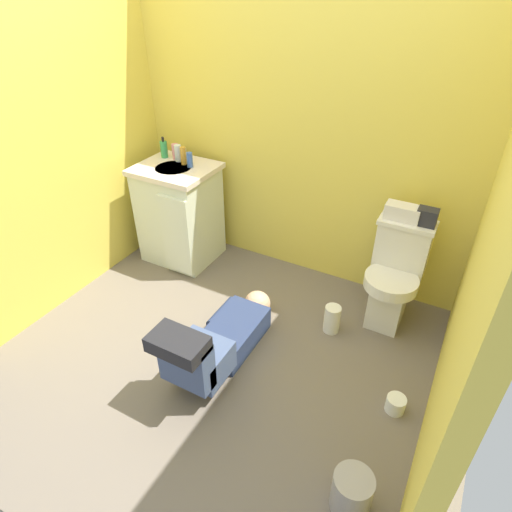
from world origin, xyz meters
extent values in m
cube|color=#6C6156|center=(0.00, 0.00, -0.02)|extent=(3.09, 2.99, 0.04)
cube|color=#E4CC4C|center=(0.00, 1.03, 1.20)|extent=(2.75, 0.08, 2.40)
cube|color=#E4CC4C|center=(-1.34, 0.00, 1.20)|extent=(0.08, 1.99, 2.40)
cube|color=#E4CC4C|center=(1.34, 0.00, 1.20)|extent=(0.08, 1.99, 2.40)
cube|color=white|center=(0.89, 0.66, 0.19)|extent=(0.22, 0.30, 0.38)
cylinder|color=white|center=(0.89, 0.60, 0.38)|extent=(0.35, 0.35, 0.08)
cube|color=white|center=(0.89, 0.79, 0.55)|extent=(0.34, 0.17, 0.34)
cube|color=white|center=(0.89, 0.79, 0.73)|extent=(0.36, 0.19, 0.03)
cube|color=silver|center=(-0.87, 0.66, 0.39)|extent=(0.56, 0.48, 0.78)
cube|color=silver|center=(-0.87, 0.66, 0.80)|extent=(0.60, 0.52, 0.04)
cylinder|color=silver|center=(-0.87, 0.64, 0.79)|extent=(0.28, 0.28, 0.05)
cube|color=silver|center=(-0.72, 0.41, 0.37)|extent=(0.26, 0.03, 0.66)
cylinder|color=silver|center=(-0.87, 0.80, 0.87)|extent=(0.02, 0.02, 0.10)
cube|color=navy|center=(0.06, -0.04, 0.09)|extent=(0.29, 0.52, 0.17)
sphere|color=tan|center=(0.06, 0.29, 0.10)|extent=(0.19, 0.19, 0.19)
cube|color=#415178|center=(0.06, -0.40, 0.18)|extent=(0.31, 0.28, 0.20)
cube|color=#415178|center=(0.06, -0.54, 0.30)|extent=(0.31, 0.12, 0.32)
cube|color=black|center=(0.06, -0.59, 0.47)|extent=(0.31, 0.19, 0.09)
cylinder|color=navy|center=(-0.13, 0.12, 0.06)|extent=(0.08, 0.30, 0.08)
cube|color=silver|center=(0.84, 0.79, 0.80)|extent=(0.22, 0.11, 0.10)
cube|color=#26262D|center=(0.99, 0.79, 0.81)|extent=(0.12, 0.09, 0.11)
cylinder|color=#359D57|center=(-1.06, 0.78, 0.89)|extent=(0.06, 0.06, 0.13)
cylinder|color=black|center=(-1.06, 0.78, 0.97)|extent=(0.02, 0.02, 0.04)
cylinder|color=pink|center=(-0.97, 0.81, 0.88)|extent=(0.05, 0.05, 0.12)
cylinder|color=silver|center=(-0.91, 0.77, 0.88)|extent=(0.06, 0.06, 0.13)
cylinder|color=gold|center=(-0.84, 0.74, 0.89)|extent=(0.04, 0.04, 0.14)
cylinder|color=#3A5FB3|center=(-0.76, 0.72, 0.88)|extent=(0.05, 0.05, 0.11)
cylinder|color=#9A938F|center=(1.08, -0.69, 0.11)|extent=(0.19, 0.19, 0.22)
cylinder|color=white|center=(0.59, 0.38, 0.10)|extent=(0.11, 0.11, 0.20)
cylinder|color=white|center=(1.14, -0.06, 0.05)|extent=(0.11, 0.11, 0.10)
camera|label=1|loc=(1.19, -1.82, 2.12)|focal=30.44mm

